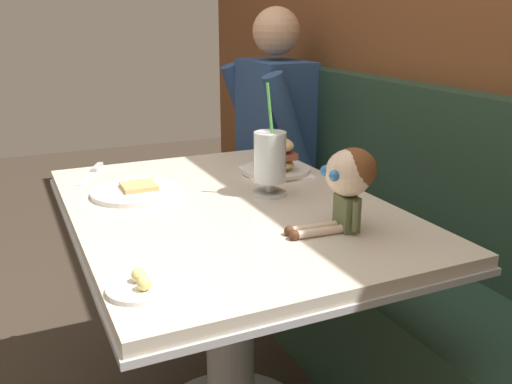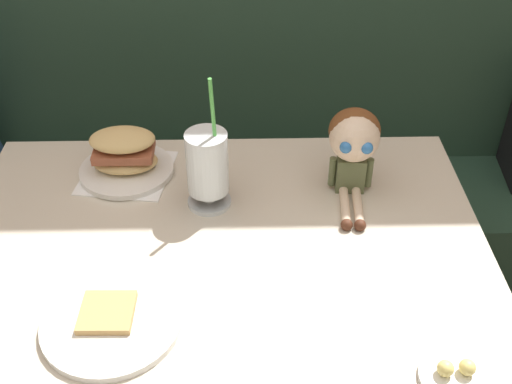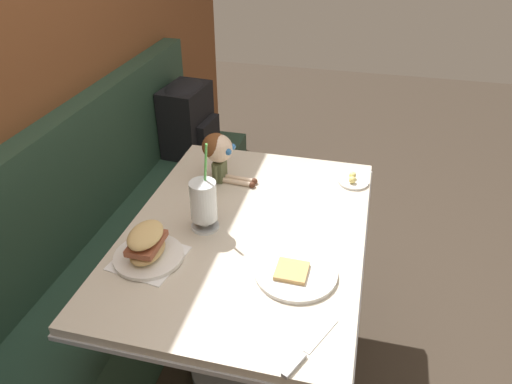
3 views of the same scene
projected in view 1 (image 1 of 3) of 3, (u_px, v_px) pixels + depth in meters
wood_panel_wall at (489, 23)px, 1.71m from camera, size 4.40×0.08×2.40m
booth_bench at (403, 295)px, 1.88m from camera, size 2.60×0.48×1.00m
diner_table at (229, 270)px, 1.56m from camera, size 1.11×0.81×0.74m
toast_plate at (136, 191)px, 1.58m from camera, size 0.25×0.25×0.03m
milkshake_glass at (270, 160)px, 1.55m from camera, size 0.10×0.10×0.32m
sandwich_plate at (276, 159)px, 1.79m from camera, size 0.23×0.23×0.12m
butter_saucer at (139, 287)px, 1.03m from camera, size 0.12×0.12×0.04m
butter_knife at (94, 170)px, 1.81m from camera, size 0.22×0.12×0.01m
seated_doll at (348, 177)px, 1.29m from camera, size 0.12×0.22×0.20m
diner_patron at (267, 125)px, 2.56m from camera, size 0.55×0.48×0.81m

